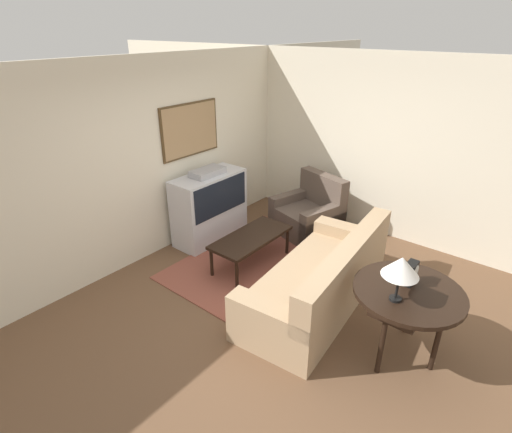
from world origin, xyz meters
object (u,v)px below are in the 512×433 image
at_px(couch, 321,282).
at_px(coffee_table, 251,239).
at_px(armchair, 309,215).
at_px(table_lamp, 401,267).
at_px(console_table, 408,296).
at_px(tv, 210,207).
at_px(mantel_clock, 411,273).

bearing_deg(couch, coffee_table, -102.33).
relative_size(armchair, table_lamp, 2.43).
bearing_deg(table_lamp, armchair, 47.92).
xyz_separation_m(couch, console_table, (-0.19, -1.04, 0.40)).
distance_m(coffee_table, table_lamp, 2.34).
bearing_deg(armchair, tv, -118.54).
xyz_separation_m(coffee_table, console_table, (-0.33, -2.21, 0.30)).
bearing_deg(coffee_table, console_table, -98.57).
relative_size(console_table, table_lamp, 2.30).
relative_size(coffee_table, console_table, 1.15).
bearing_deg(couch, mantel_clock, 79.50).
bearing_deg(armchair, table_lamp, -26.86).
xyz_separation_m(coffee_table, mantel_clock, (-0.22, -2.16, 0.49)).
distance_m(tv, coffee_table, 1.01).
distance_m(couch, coffee_table, 1.19).
height_order(table_lamp, mantel_clock, table_lamp).
bearing_deg(tv, couch, -98.89).
bearing_deg(armchair, coffee_table, -78.68).
height_order(tv, armchair, tv).
bearing_deg(coffee_table, couch, -96.75).
distance_m(console_table, table_lamp, 0.48).
bearing_deg(coffee_table, mantel_clock, -95.92).
height_order(armchair, table_lamp, table_lamp).
bearing_deg(coffee_table, armchair, -3.90).
bearing_deg(console_table, armchair, 52.21).
bearing_deg(couch, table_lamp, 61.43).
relative_size(couch, console_table, 2.26).
bearing_deg(couch, console_table, 73.81).
bearing_deg(mantel_clock, armchair, 53.44).
bearing_deg(mantel_clock, console_table, -155.26).
height_order(couch, table_lamp, table_lamp).
distance_m(coffee_table, mantel_clock, 2.23).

